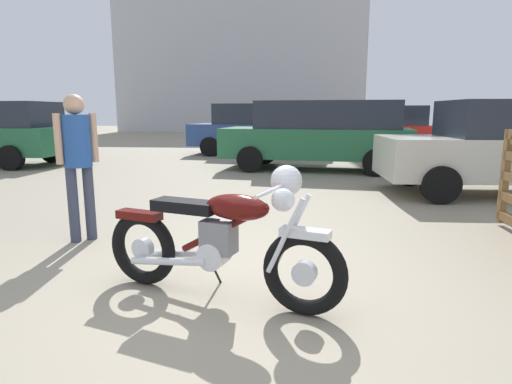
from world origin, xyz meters
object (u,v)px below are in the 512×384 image
(red_hatchback_near, at_px, (263,128))
(pale_sedan_back, at_px, (504,148))
(vintage_motorcycle, at_px, (224,239))
(bystander, at_px, (78,153))
(white_estate_far, at_px, (320,133))
(blue_hatchback_right, at_px, (393,131))

(red_hatchback_near, xyz_separation_m, pale_sedan_back, (5.16, -6.50, -0.10))
(vintage_motorcycle, relative_size, pale_sedan_back, 0.47)
(bystander, bearing_deg, white_estate_far, -68.11)
(red_hatchback_near, height_order, white_estate_far, same)
(vintage_motorcycle, height_order, pale_sedan_back, pale_sedan_back)
(red_hatchback_near, relative_size, blue_hatchback_right, 1.12)
(vintage_motorcycle, xyz_separation_m, red_hatchback_near, (-1.20, 11.46, 0.45))
(white_estate_far, relative_size, pale_sedan_back, 1.12)
(vintage_motorcycle, relative_size, bystander, 1.23)
(vintage_motorcycle, height_order, red_hatchback_near, red_hatchback_near)
(vintage_motorcycle, xyz_separation_m, pale_sedan_back, (3.96, 4.95, 0.34))
(pale_sedan_back, relative_size, blue_hatchback_right, 1.00)
(white_estate_far, height_order, pale_sedan_back, white_estate_far)
(pale_sedan_back, bearing_deg, bystander, -152.79)
(vintage_motorcycle, relative_size, red_hatchback_near, 0.42)
(vintage_motorcycle, height_order, white_estate_far, white_estate_far)
(red_hatchback_near, relative_size, white_estate_far, 1.00)
(vintage_motorcycle, height_order, bystander, bystander)
(vintage_motorcycle, bearing_deg, red_hatchback_near, 110.97)
(red_hatchback_near, relative_size, pale_sedan_back, 1.12)
(bystander, xyz_separation_m, white_estate_far, (2.69, 6.61, -0.08))
(pale_sedan_back, bearing_deg, white_estate_far, 133.06)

